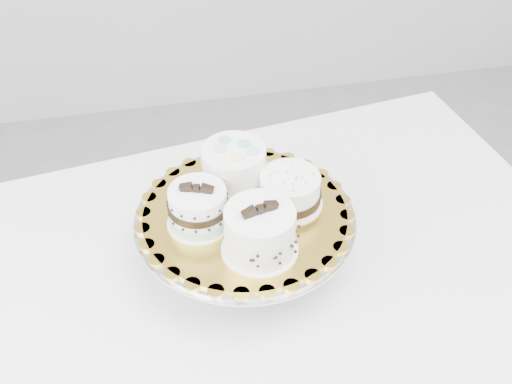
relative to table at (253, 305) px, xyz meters
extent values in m
cube|color=white|center=(0.00, 0.00, 0.06)|extent=(1.27, 0.94, 0.04)
cube|color=white|center=(0.48, 0.41, -0.31)|extent=(0.06, 0.06, 0.71)
cylinder|color=gray|center=(0.00, 0.04, 0.09)|extent=(0.17, 0.17, 0.01)
cylinder|color=gray|center=(0.00, 0.04, 0.13)|extent=(0.11, 0.11, 0.09)
cylinder|color=silver|center=(0.00, 0.04, 0.17)|extent=(0.35, 0.35, 0.01)
cylinder|color=silver|center=(0.00, 0.04, 0.17)|extent=(0.36, 0.36, 0.00)
cylinder|color=gold|center=(0.00, 0.04, 0.18)|extent=(0.40, 0.40, 0.00)
cylinder|color=white|center=(0.00, -0.04, 0.19)|extent=(0.12, 0.12, 0.00)
cylinder|color=white|center=(0.00, -0.04, 0.22)|extent=(0.13, 0.13, 0.07)
cylinder|color=white|center=(-0.08, 0.04, 0.19)|extent=(0.10, 0.10, 0.00)
cylinder|color=white|center=(-0.08, 0.04, 0.22)|extent=(0.12, 0.12, 0.06)
cylinder|color=#A6D0D2|center=(-0.08, 0.04, 0.20)|extent=(0.09, 0.09, 0.02)
cylinder|color=black|center=(-0.08, 0.04, 0.22)|extent=(0.10, 0.10, 0.01)
cylinder|color=white|center=(-0.01, 0.11, 0.19)|extent=(0.12, 0.12, 0.00)
cylinder|color=white|center=(-0.01, 0.11, 0.22)|extent=(0.14, 0.14, 0.07)
cylinder|color=white|center=(0.07, 0.05, 0.19)|extent=(0.11, 0.11, 0.00)
cylinder|color=white|center=(0.07, 0.05, 0.21)|extent=(0.12, 0.12, 0.05)
cylinder|color=black|center=(0.07, 0.05, 0.20)|extent=(0.10, 0.10, 0.01)
camera|label=1|loc=(-0.14, -0.70, 0.89)|focal=45.00mm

